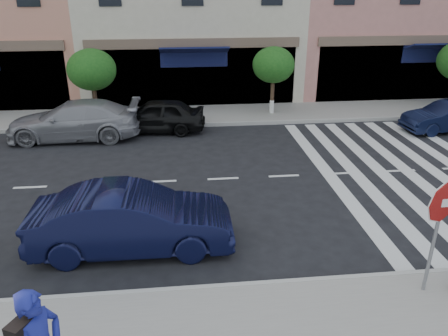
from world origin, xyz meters
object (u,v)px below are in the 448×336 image
(car_far_mid, at_px, (156,115))
(car_far_left, at_px, (74,120))
(stop_sign, at_px, (441,213))
(car_near_mid, at_px, (132,220))
(car_far_right, at_px, (448,117))

(car_far_mid, bearing_deg, car_far_left, -74.56)
(stop_sign, relative_size, car_near_mid, 0.52)
(car_far_left, xyz_separation_m, car_far_right, (15.36, -0.72, -0.14))
(car_near_mid, xyz_separation_m, car_far_mid, (0.23, 8.76, -0.07))
(stop_sign, bearing_deg, car_far_right, 55.62)
(car_far_right, bearing_deg, car_far_mid, -101.35)
(car_near_mid, distance_m, car_far_left, 8.74)
(car_near_mid, relative_size, car_far_mid, 1.14)
(car_near_mid, bearing_deg, car_far_left, 20.45)
(car_far_mid, bearing_deg, car_far_right, 90.02)
(stop_sign, relative_size, car_far_right, 0.65)
(stop_sign, bearing_deg, car_far_mid, 115.94)
(car_far_right, bearing_deg, stop_sign, -38.54)
(stop_sign, height_order, car_far_left, stop_sign)
(stop_sign, bearing_deg, car_far_left, 128.85)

